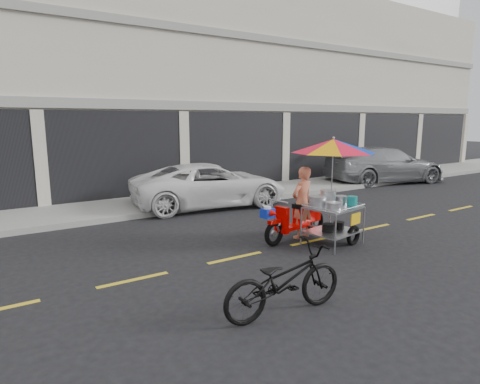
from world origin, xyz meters
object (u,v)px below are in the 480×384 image
food_vendor_rig (321,176)px  silver_pickup (384,165)px  white_pickup (210,185)px  near_bicycle (284,280)px

food_vendor_rig → silver_pickup: bearing=20.0°
silver_pickup → food_vendor_rig: size_ratio=2.08×
white_pickup → food_vendor_rig: size_ratio=1.91×
silver_pickup → food_vendor_rig: 9.42m
near_bicycle → silver_pickup: bearing=-53.8°
near_bicycle → food_vendor_rig: food_vendor_rig is taller
white_pickup → silver_pickup: 8.42m
silver_pickup → white_pickup: bearing=105.3°
near_bicycle → food_vendor_rig: size_ratio=0.74×
silver_pickup → near_bicycle: 12.90m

